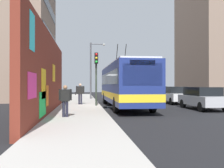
{
  "coord_description": "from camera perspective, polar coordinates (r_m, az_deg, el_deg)",
  "views": [
    {
      "loc": [
        -18.31,
        1.38,
        1.72
      ],
      "look_at": [
        1.69,
        -1.07,
        1.81
      ],
      "focal_mm": 38.54,
      "sensor_mm": 36.0,
      "label": 1
    }
  ],
  "objects": [
    {
      "name": "ground_plane",
      "position": [
        18.44,
        -2.67,
        -5.61
      ],
      "size": [
        80.0,
        80.0,
        0.0
      ],
      "primitive_type": "plane",
      "color": "black"
    },
    {
      "name": "sidewalk_slab",
      "position": [
        18.38,
        -7.67,
        -5.39
      ],
      "size": [
        48.0,
        3.2,
        0.15
      ],
      "primitive_type": "cube",
      "color": "#ADA8A0",
      "rests_on": "ground_plane"
    },
    {
      "name": "graffiti_wall",
      "position": [
        14.49,
        -14.79,
        2.09
      ],
      "size": [
        14.12,
        0.32,
        4.63
      ],
      "color": "maroon",
      "rests_on": "ground_plane"
    },
    {
      "name": "building_far_left",
      "position": [
        31.51,
        -21.88,
        15.44
      ],
      "size": [
        12.28,
        7.89,
        20.47
      ],
      "color": "gray",
      "rests_on": "ground_plane"
    },
    {
      "name": "building_far_right",
      "position": [
        38.59,
        22.05,
        10.95
      ],
      "size": [
        11.06,
        6.24,
        18.41
      ],
      "color": "gray",
      "rests_on": "ground_plane"
    },
    {
      "name": "city_bus",
      "position": [
        18.49,
        2.92,
        0.09
      ],
      "size": [
        11.43,
        2.58,
        5.07
      ],
      "color": "navy",
      "rests_on": "ground_plane"
    },
    {
      "name": "parked_car_silver",
      "position": [
        18.08,
        20.68,
        -3.05
      ],
      "size": [
        4.25,
        1.9,
        1.58
      ],
      "color": "#B7B7BC",
      "rests_on": "ground_plane"
    },
    {
      "name": "parked_car_white",
      "position": [
        22.93,
        14.47,
        -2.47
      ],
      "size": [
        4.2,
        1.76,
        1.58
      ],
      "color": "white",
      "rests_on": "ground_plane"
    },
    {
      "name": "parked_car_black",
      "position": [
        28.01,
        10.44,
        -2.06
      ],
      "size": [
        4.32,
        1.9,
        1.58
      ],
      "color": "black",
      "rests_on": "ground_plane"
    },
    {
      "name": "pedestrian_near_wall",
      "position": [
        12.08,
        -11.03,
        -3.39
      ],
      "size": [
        0.22,
        0.64,
        1.57
      ],
      "color": "#1E1E2D",
      "rests_on": "sidewalk_slab"
    },
    {
      "name": "pedestrian_midblock",
      "position": [
        19.76,
        -7.58,
        -1.9
      ],
      "size": [
        0.23,
        0.76,
        1.7
      ],
      "color": "#1E1E2D",
      "rests_on": "sidewalk_slab"
    },
    {
      "name": "traffic_light",
      "position": [
        18.39,
        -3.76,
        3.39
      ],
      "size": [
        0.49,
        0.28,
        4.06
      ],
      "color": "#2D382D",
      "rests_on": "sidewalk_slab"
    },
    {
      "name": "street_lamp",
      "position": [
        27.95,
        -4.66,
        4.18
      ],
      "size": [
        0.44,
        1.77,
        6.48
      ],
      "color": "#4C4C51",
      "rests_on": "sidewalk_slab"
    },
    {
      "name": "curbside_puddle",
      "position": [
        18.59,
        -0.84,
        -5.56
      ],
      "size": [
        1.6,
        1.6,
        0.0
      ],
      "primitive_type": "cylinder",
      "color": "black",
      "rests_on": "ground_plane"
    }
  ]
}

